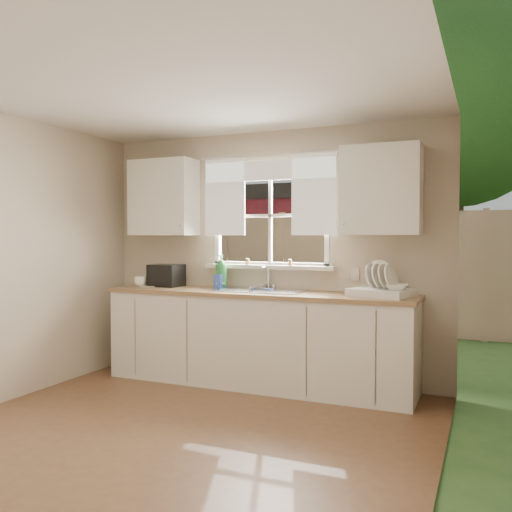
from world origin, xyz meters
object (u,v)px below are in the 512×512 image
at_px(dish_rack, 381,289).
at_px(cup, 140,282).
at_px(black_appliance, 166,275).
at_px(soap_bottle_a, 221,272).

bearing_deg(dish_rack, cup, -178.73).
bearing_deg(black_appliance, cup, -150.63).
relative_size(soap_bottle_a, black_appliance, 1.08).
bearing_deg(black_appliance, soap_bottle_a, 5.76).
xyz_separation_m(soap_bottle_a, black_appliance, (-0.62, -0.05, -0.05)).
relative_size(dish_rack, black_appliance, 1.89).
xyz_separation_m(cup, black_appliance, (0.24, 0.13, 0.06)).
bearing_deg(soap_bottle_a, dish_rack, 17.37).
bearing_deg(soap_bottle_a, black_appliance, -153.88).
bearing_deg(cup, black_appliance, 11.57).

